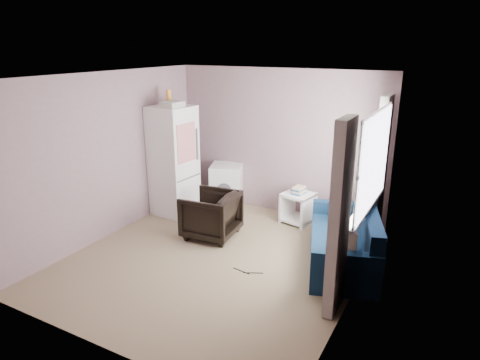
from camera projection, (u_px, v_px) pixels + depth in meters
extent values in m
cube|color=#8B775B|center=(217.00, 259.00, 5.99)|extent=(3.80, 4.20, 0.02)
cube|color=silver|center=(213.00, 75.00, 5.22)|extent=(3.80, 4.20, 0.02)
cube|color=gray|center=(279.00, 142.00, 7.37)|extent=(3.80, 0.02, 2.50)
cube|color=gray|center=(92.00, 234.00, 3.84)|extent=(3.80, 0.02, 2.50)
cube|color=gray|center=(107.00, 156.00, 6.47)|extent=(0.02, 4.20, 2.50)
cube|color=gray|center=(362.00, 197.00, 4.74)|extent=(0.02, 4.20, 2.50)
cube|color=white|center=(375.00, 161.00, 5.26)|extent=(0.01, 1.60, 1.20)
imported|color=black|center=(211.00, 213.00, 6.59)|extent=(0.78, 0.83, 0.78)
cube|color=white|center=(174.00, 161.00, 7.35)|extent=(0.70, 0.70, 1.89)
cube|color=#54525A|center=(189.00, 178.00, 7.25)|extent=(0.06, 0.60, 0.02)
cube|color=#54525A|center=(197.00, 144.00, 7.27)|extent=(0.02, 0.03, 0.54)
cube|color=white|center=(187.00, 143.00, 7.04)|extent=(0.04, 0.45, 0.65)
cylinder|color=orange|center=(169.00, 97.00, 7.11)|extent=(0.09, 0.09, 0.26)
cube|color=#B2B3A8|center=(172.00, 104.00, 6.89)|extent=(0.31, 0.35, 0.10)
cube|color=white|center=(227.00, 185.00, 7.84)|extent=(0.71, 0.71, 0.78)
cube|color=#54525A|center=(226.00, 167.00, 7.71)|extent=(0.66, 0.65, 0.05)
cylinder|color=#54525A|center=(224.00, 190.00, 7.57)|extent=(0.25, 0.11, 0.26)
cube|color=white|center=(298.00, 195.00, 7.06)|extent=(0.55, 0.55, 0.04)
cube|color=white|center=(297.00, 219.00, 7.20)|extent=(0.55, 0.55, 0.04)
cube|color=white|center=(287.00, 205.00, 7.27)|extent=(0.13, 0.46, 0.52)
cube|color=white|center=(309.00, 211.00, 7.01)|extent=(0.13, 0.46, 0.52)
cube|color=#21528D|center=(299.00, 193.00, 7.05)|extent=(0.20, 0.25, 0.03)
cube|color=#D4B88D|center=(299.00, 191.00, 7.04)|extent=(0.18, 0.24, 0.03)
cube|color=#21528D|center=(298.00, 189.00, 7.04)|extent=(0.21, 0.26, 0.03)
cube|color=#D4B88D|center=(299.00, 188.00, 7.02)|extent=(0.18, 0.24, 0.03)
cube|color=#0E2742|center=(342.00, 250.00, 5.82)|extent=(1.33, 1.92, 0.39)
cube|color=#0E2742|center=(369.00, 224.00, 5.64)|extent=(0.72, 1.72, 0.43)
cube|color=#0E2742|center=(347.00, 261.00, 4.94)|extent=(0.83, 0.39, 0.19)
cube|color=#0E2742|center=(340.00, 208.00, 6.52)|extent=(0.83, 0.39, 0.19)
cube|color=#BCA88E|center=(350.00, 243.00, 5.16)|extent=(0.23, 0.41, 0.39)
cube|color=#BCA88E|center=(345.00, 209.00, 6.22)|extent=(0.23, 0.41, 0.39)
cube|color=white|center=(337.00, 239.00, 5.68)|extent=(0.31, 0.37, 0.02)
cube|color=silver|center=(347.00, 232.00, 5.62)|extent=(0.16, 0.32, 0.21)
cube|color=white|center=(365.00, 208.00, 5.48)|extent=(0.14, 1.70, 0.04)
cube|color=white|center=(369.00, 206.00, 5.45)|extent=(0.02, 1.68, 0.05)
cube|color=white|center=(374.00, 161.00, 5.27)|extent=(0.02, 1.68, 0.05)
cube|color=white|center=(378.00, 112.00, 5.08)|extent=(0.02, 1.68, 0.05)
cube|color=white|center=(358.00, 178.00, 4.60)|extent=(0.02, 0.05, 1.20)
cube|color=white|center=(369.00, 166.00, 5.04)|extent=(0.02, 0.05, 1.20)
cube|color=white|center=(378.00, 156.00, 5.49)|extent=(0.02, 0.05, 1.20)
cube|color=white|center=(386.00, 147.00, 5.94)|extent=(0.02, 0.05, 1.20)
cube|color=beige|center=(339.00, 220.00, 4.53)|extent=(0.12, 0.46, 2.18)
cube|color=beige|center=(380.00, 169.00, 6.34)|extent=(0.12, 0.46, 2.18)
cylinder|color=black|center=(253.00, 273.00, 5.61)|extent=(0.25, 0.13, 0.01)
cylinder|color=black|center=(241.00, 271.00, 5.66)|extent=(0.27, 0.05, 0.01)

